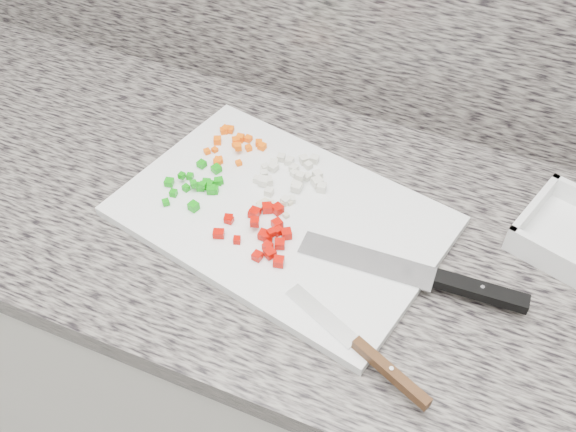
% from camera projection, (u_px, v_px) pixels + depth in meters
% --- Properties ---
extents(cabinet, '(3.92, 0.62, 0.86)m').
position_uv_depth(cabinet, '(321.00, 375.00, 1.36)').
color(cabinet, silver).
rests_on(cabinet, ground).
extents(countertop, '(3.96, 0.64, 0.04)m').
position_uv_depth(countertop, '(332.00, 236.00, 1.03)').
color(countertop, slate).
rests_on(countertop, cabinet).
extents(cutting_board, '(0.56, 0.43, 0.02)m').
position_uv_depth(cutting_board, '(281.00, 216.00, 1.02)').
color(cutting_board, white).
rests_on(cutting_board, countertop).
extents(carrot_pile, '(0.10, 0.10, 0.02)m').
position_uv_depth(carrot_pile, '(232.00, 144.00, 1.12)').
color(carrot_pile, '#FF5E05').
rests_on(carrot_pile, cutting_board).
extents(onion_pile, '(0.12, 0.13, 0.02)m').
position_uv_depth(onion_pile, '(291.00, 175.00, 1.07)').
color(onion_pile, silver).
rests_on(onion_pile, cutting_board).
extents(green_pepper_pile, '(0.09, 0.12, 0.02)m').
position_uv_depth(green_pepper_pile, '(199.00, 185.00, 1.05)').
color(green_pepper_pile, '#0E960D').
rests_on(green_pepper_pile, cutting_board).
extents(red_pepper_pile, '(0.13, 0.12, 0.02)m').
position_uv_depth(red_pepper_pile, '(263.00, 231.00, 0.98)').
color(red_pepper_pile, '#B40A02').
rests_on(red_pepper_pile, cutting_board).
extents(garlic_pile, '(0.06, 0.06, 0.01)m').
position_uv_depth(garlic_pile, '(271.00, 206.00, 1.02)').
color(garlic_pile, beige).
rests_on(garlic_pile, cutting_board).
extents(chef_knife, '(0.34, 0.05, 0.02)m').
position_uv_depth(chef_knife, '(440.00, 280.00, 0.92)').
color(chef_knife, silver).
rests_on(chef_knife, cutting_board).
extents(paring_knife, '(0.23, 0.12, 0.02)m').
position_uv_depth(paring_knife, '(372.00, 357.00, 0.83)').
color(paring_knife, silver).
rests_on(paring_knife, cutting_board).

